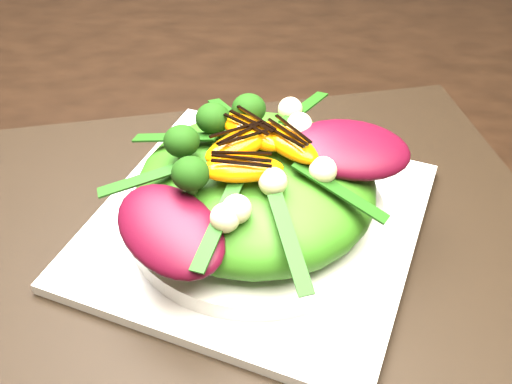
{
  "coord_description": "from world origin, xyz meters",
  "views": [
    {
      "loc": [
        -0.24,
        -0.55,
        1.12
      ],
      "look_at": [
        -0.25,
        -0.18,
        0.8
      ],
      "focal_mm": 42.0,
      "sensor_mm": 36.0,
      "label": 1
    }
  ],
  "objects_px": {
    "orange_segment": "(253,127)",
    "lettuce_mound": "(256,186)",
    "dining_table": "(484,135)",
    "placemat": "(256,229)",
    "plate_base": "(256,224)",
    "salad_bowl": "(256,212)"
  },
  "relations": [
    {
      "from": "orange_segment",
      "to": "lettuce_mound",
      "type": "bearing_deg",
      "value": -82.81
    },
    {
      "from": "dining_table",
      "to": "placemat",
      "type": "relative_size",
      "value": 3.12
    },
    {
      "from": "orange_segment",
      "to": "placemat",
      "type": "bearing_deg",
      "value": -82.81
    },
    {
      "from": "dining_table",
      "to": "lettuce_mound",
      "type": "bearing_deg",
      "value": -144.55
    },
    {
      "from": "placemat",
      "to": "lettuce_mound",
      "type": "distance_m",
      "value": 0.05
    },
    {
      "from": "placemat",
      "to": "plate_base",
      "type": "relative_size",
      "value": 1.94
    },
    {
      "from": "dining_table",
      "to": "lettuce_mound",
      "type": "relative_size",
      "value": 8.16
    },
    {
      "from": "salad_bowl",
      "to": "lettuce_mound",
      "type": "xyz_separation_m",
      "value": [
        0.0,
        0.0,
        0.03
      ]
    },
    {
      "from": "lettuce_mound",
      "to": "dining_table",
      "type": "bearing_deg",
      "value": 35.45
    },
    {
      "from": "plate_base",
      "to": "placemat",
      "type": "bearing_deg",
      "value": 0.0
    },
    {
      "from": "lettuce_mound",
      "to": "orange_segment",
      "type": "relative_size",
      "value": 3.19
    },
    {
      "from": "plate_base",
      "to": "lettuce_mound",
      "type": "bearing_deg",
      "value": -90.0
    },
    {
      "from": "plate_base",
      "to": "orange_segment",
      "type": "height_order",
      "value": "orange_segment"
    },
    {
      "from": "dining_table",
      "to": "placemat",
      "type": "height_order",
      "value": "dining_table"
    },
    {
      "from": "plate_base",
      "to": "lettuce_mound",
      "type": "relative_size",
      "value": 1.35
    },
    {
      "from": "salad_bowl",
      "to": "orange_segment",
      "type": "xyz_separation_m",
      "value": [
        -0.0,
        0.03,
        0.07
      ]
    },
    {
      "from": "dining_table",
      "to": "lettuce_mound",
      "type": "height_order",
      "value": "dining_table"
    },
    {
      "from": "placemat",
      "to": "salad_bowl",
      "type": "distance_m",
      "value": 0.02
    },
    {
      "from": "lettuce_mound",
      "to": "orange_segment",
      "type": "height_order",
      "value": "orange_segment"
    },
    {
      "from": "dining_table",
      "to": "plate_base",
      "type": "distance_m",
      "value": 0.31
    },
    {
      "from": "placemat",
      "to": "plate_base",
      "type": "xyz_separation_m",
      "value": [
        0.0,
        0.0,
        0.01
      ]
    },
    {
      "from": "plate_base",
      "to": "salad_bowl",
      "type": "xyz_separation_m",
      "value": [
        0.0,
        -0.0,
        0.01
      ]
    }
  ]
}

